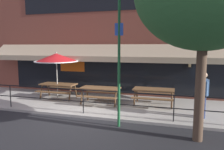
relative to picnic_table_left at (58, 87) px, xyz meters
name	(u,v)px	position (x,y,z in m)	size (l,w,h in m)	color
ground_plane	(80,118)	(2.20, -2.25, -0.71)	(120.00, 120.00, 0.00)	#232326
patio_deck	(98,104)	(2.20, -0.25, -0.66)	(15.00, 4.00, 0.10)	#ADA89E
restaurant_building	(111,27)	(2.20, 1.98, 3.06)	(15.00, 1.60, 7.58)	brown
patio_railing	(83,96)	(2.20, -1.95, 0.09)	(13.84, 0.04, 0.97)	black
picnic_table_left	(58,87)	(0.00, 0.00, 0.00)	(1.80, 1.42, 0.76)	brown
picnic_table_centre	(100,91)	(2.38, -0.38, 0.00)	(1.80, 1.42, 0.76)	brown
picnic_table_right	(154,92)	(4.77, -0.02, 0.00)	(1.80, 1.42, 0.76)	brown
patio_umbrella_left	(56,58)	(0.00, -0.10, 1.47)	(2.14, 2.14, 2.38)	#B7B2A8
pedestrian_walking	(203,92)	(6.68, -1.18, 0.35)	(0.33, 0.60, 1.71)	navy
street_sign_pole	(119,58)	(3.85, -2.70, 1.64)	(0.28, 0.09, 4.57)	#1E6033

